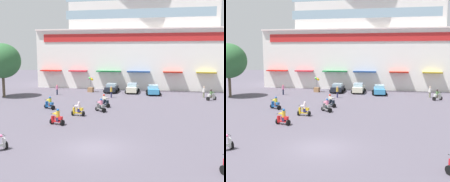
{
  "view_description": "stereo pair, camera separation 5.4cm",
  "coord_description": "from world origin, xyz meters",
  "views": [
    {
      "loc": [
        4.68,
        -17.63,
        6.49
      ],
      "look_at": [
        -2.09,
        16.28,
        1.65
      ],
      "focal_mm": 44.47,
      "sensor_mm": 36.0,
      "label": 1
    },
    {
      "loc": [
        4.73,
        -17.62,
        6.49
      ],
      "look_at": [
        -2.09,
        16.28,
        1.65
      ],
      "focal_mm": 44.47,
      "sensor_mm": 36.0,
      "label": 2
    }
  ],
  "objects": [
    {
      "name": "scooter_rider_8",
      "position": [
        -2.58,
        14.16,
        0.65
      ],
      "size": [
        1.47,
        1.34,
        1.55
      ],
      "color": "black",
      "rests_on": "ground"
    },
    {
      "name": "parked_car_2",
      "position": [
        2.62,
        25.25,
        0.76
      ],
      "size": [
        2.48,
        4.1,
        1.5
      ],
      "color": "#3889BD",
      "rests_on": "ground"
    },
    {
      "name": "parked_car_0",
      "position": [
        -4.15,
        26.32,
        0.74
      ],
      "size": [
        2.42,
        4.0,
        1.45
      ],
      "color": "black",
      "rests_on": "ground"
    },
    {
      "name": "balloon_vendor_cart",
      "position": [
        -7.59,
        25.95,
        1.15
      ],
      "size": [
        1.01,
        0.87,
        2.5
      ],
      "color": "#8E6642",
      "rests_on": "ground"
    },
    {
      "name": "parked_car_1",
      "position": [
        -0.73,
        26.25,
        0.8
      ],
      "size": [
        2.28,
        3.85,
        1.6
      ],
      "color": "beige",
      "rests_on": "ground"
    },
    {
      "name": "colonial_building",
      "position": [
        -0.0,
        35.6,
        8.58
      ],
      "size": [
        37.8,
        15.4,
        19.32
      ],
      "color": "white",
      "rests_on": "ground"
    },
    {
      "name": "pedestrian_2",
      "position": [
        -11.88,
        22.12,
        0.89
      ],
      "size": [
        0.48,
        0.48,
        1.57
      ],
      "color": "#252A41",
      "rests_on": "ground"
    },
    {
      "name": "pedestrian_1",
      "position": [
        9.94,
        23.72,
        0.91
      ],
      "size": [
        0.48,
        0.48,
        1.61
      ],
      "color": "#737456",
      "rests_on": "ground"
    },
    {
      "name": "scooter_rider_7",
      "position": [
        -4.92,
        5.27,
        0.61
      ],
      "size": [
        1.43,
        0.88,
        1.51
      ],
      "color": "black",
      "rests_on": "ground"
    },
    {
      "name": "plaza_tree_0",
      "position": [
        -18.72,
        18.66,
        5.26
      ],
      "size": [
        5.17,
        5.39,
        7.78
      ],
      "color": "brown",
      "rests_on": "ground"
    },
    {
      "name": "ground_plane",
      "position": [
        0.0,
        13.0,
        0.0
      ],
      "size": [
        128.0,
        128.0,
        0.0
      ],
      "primitive_type": "plane",
      "color": "#534D5A"
    },
    {
      "name": "scooter_rider_9",
      "position": [
        -4.19,
        9.05,
        0.63
      ],
      "size": [
        1.36,
        0.67,
        1.5
      ],
      "color": "black",
      "rests_on": "ground"
    },
    {
      "name": "scooter_rider_2",
      "position": [
        10.66,
        21.5,
        0.62
      ],
      "size": [
        1.43,
        1.31,
        1.51
      ],
      "color": "black",
      "rests_on": "ground"
    },
    {
      "name": "scooter_rider_1",
      "position": [
        -8.49,
        11.68,
        0.62
      ],
      "size": [
        1.53,
        1.21,
        1.49
      ],
      "color": "black",
      "rests_on": "ground"
    },
    {
      "name": "pedestrian_0",
      "position": [
        -3.15,
        21.05,
        0.95
      ],
      "size": [
        0.44,
        0.44,
        1.64
      ],
      "color": "#232348",
      "rests_on": "ground"
    },
    {
      "name": "scooter_rider_4",
      "position": [
        -2.39,
        11.43,
        0.62
      ],
      "size": [
        1.39,
        1.31,
        1.5
      ],
      "color": "black",
      "rests_on": "ground"
    }
  ]
}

